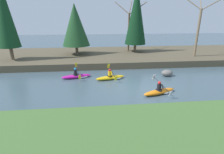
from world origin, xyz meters
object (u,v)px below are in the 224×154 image
object	(u,v)px
kayaker_middle	(111,77)
kayaker_trailing	(77,76)
kayaker_lead	(160,91)
boulder_midstream	(167,73)

from	to	relation	value
kayaker_middle	kayaker_trailing	distance (m)	3.18
kayaker_lead	kayaker_middle	xyz separation A→B (m)	(-3.30, 3.49, 0.00)
kayaker_lead	kayaker_trailing	xyz separation A→B (m)	(-6.41, 4.18, 0.00)
kayaker_trailing	kayaker_middle	bearing A→B (deg)	-25.30
boulder_midstream	kayaker_trailing	bearing A→B (deg)	178.06
kayaker_lead	kayaker_middle	distance (m)	4.81
kayaker_lead	kayaker_trailing	size ratio (longest dim) A/B	0.99
kayaker_middle	boulder_midstream	bearing A→B (deg)	-10.11
kayaker_middle	boulder_midstream	world-z (taller)	kayaker_middle
kayaker_lead	kayaker_middle	bearing A→B (deg)	114.17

